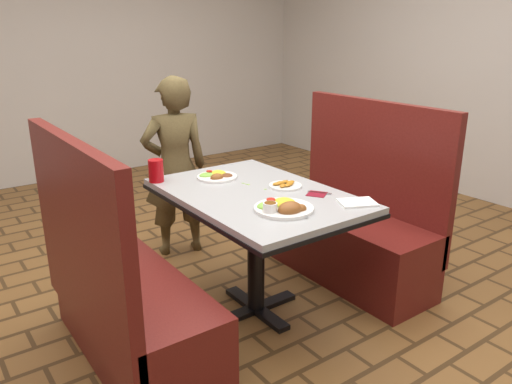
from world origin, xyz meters
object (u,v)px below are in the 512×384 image
(near_dinner_plate, at_px, (283,205))
(red_tumbler, at_px, (156,171))
(diner_person, at_px, (175,168))
(far_dinner_plate, at_px, (217,174))
(booth_bench_right, at_px, (353,230))
(dining_table, at_px, (256,208))
(booth_bench_left, at_px, (124,303))
(plantain_plate, at_px, (285,185))

(near_dinner_plate, height_order, red_tumbler, red_tumbler)
(diner_person, xyz_separation_m, near_dinner_plate, (-0.09, -1.36, 0.13))
(diner_person, distance_m, far_dinner_plate, 0.69)
(near_dinner_plate, distance_m, far_dinner_plate, 0.68)
(booth_bench_right, xyz_separation_m, diner_person, (-0.77, 1.04, 0.33))
(near_dinner_plate, relative_size, far_dinner_plate, 1.24)
(dining_table, relative_size, far_dinner_plate, 5.02)
(booth_bench_right, height_order, red_tumbler, booth_bench_right)
(red_tumbler, bearing_deg, dining_table, -54.56)
(diner_person, bearing_deg, booth_bench_left, 65.48)
(near_dinner_plate, xyz_separation_m, far_dinner_plate, (0.03, 0.68, -0.01))
(diner_person, bearing_deg, far_dinner_plate, 98.85)
(far_dinner_plate, bearing_deg, near_dinner_plate, -92.68)
(booth_bench_left, bearing_deg, plantain_plate, -1.31)
(booth_bench_left, xyz_separation_m, diner_person, (0.83, 1.04, 0.33))
(dining_table, bearing_deg, booth_bench_right, 0.00)
(far_dinner_plate, bearing_deg, plantain_plate, -59.82)
(far_dinner_plate, height_order, red_tumbler, red_tumbler)
(plantain_plate, distance_m, red_tumbler, 0.76)
(booth_bench_left, height_order, plantain_plate, booth_bench_left)
(booth_bench_left, xyz_separation_m, booth_bench_right, (1.60, 0.00, 0.00))
(booth_bench_left, height_order, booth_bench_right, same)
(far_dinner_plate, distance_m, plantain_plate, 0.44)
(dining_table, bearing_deg, booth_bench_left, 180.00)
(booth_bench_right, height_order, near_dinner_plate, booth_bench_right)
(plantain_plate, height_order, red_tumbler, red_tumbler)
(booth_bench_right, distance_m, red_tumbler, 1.35)
(booth_bench_left, height_order, far_dinner_plate, booth_bench_left)
(booth_bench_right, bearing_deg, near_dinner_plate, -159.58)
(booth_bench_right, relative_size, diner_person, 0.92)
(far_dinner_plate, bearing_deg, diner_person, 84.80)
(booth_bench_right, xyz_separation_m, far_dinner_plate, (-0.83, 0.36, 0.44))
(near_dinner_plate, relative_size, red_tumbler, 2.25)
(red_tumbler, bearing_deg, plantain_plate, -43.83)
(booth_bench_right, distance_m, plantain_plate, 0.75)
(dining_table, bearing_deg, plantain_plate, -6.76)
(dining_table, xyz_separation_m, booth_bench_right, (0.80, 0.00, -0.32))
(booth_bench_left, xyz_separation_m, near_dinner_plate, (0.73, -0.32, 0.45))
(dining_table, xyz_separation_m, diner_person, (0.03, 1.04, 0.00))
(near_dinner_plate, relative_size, plantain_plate, 1.59)
(diner_person, bearing_deg, red_tumbler, 67.86)
(booth_bench_left, distance_m, plantain_plate, 1.08)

